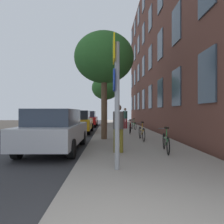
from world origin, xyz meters
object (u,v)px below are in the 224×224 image
object	(u,v)px
bicycle_0	(166,142)
pedestrian_1	(125,117)
traffic_light	(105,106)
bicycle_1	(142,133)
bicycle_2	(130,128)
bicycle_4	(122,123)
bicycle_3	(133,125)
car_2	(88,119)
pedestrian_0	(118,125)
car_0	(56,129)
sign_post	(116,93)
tree_far	(106,88)
car_1	(78,122)
tree_near	(104,58)

from	to	relation	value
bicycle_0	pedestrian_1	size ratio (longest dim) A/B	0.95
traffic_light	bicycle_1	bearing A→B (deg)	-82.67
bicycle_2	bicycle_4	world-z (taller)	bicycle_4
bicycle_3	car_2	size ratio (longest dim) A/B	0.41
pedestrian_0	pedestrian_1	size ratio (longest dim) A/B	0.95
pedestrian_0	car_0	size ratio (longest dim) A/B	0.38
bicycle_0	bicycle_1	xyz separation A→B (m)	(-0.33, 3.00, 0.02)
sign_post	tree_far	size ratio (longest dim) A/B	0.56
bicycle_1	bicycle_3	world-z (taller)	bicycle_1
tree_far	car_0	distance (m)	16.60
pedestrian_0	car_1	size ratio (longest dim) A/B	0.40
sign_post	bicycle_3	xyz separation A→B (m)	(1.87, 11.05, -1.52)
sign_post	car_0	bearing A→B (deg)	127.61
tree_far	bicycle_0	world-z (taller)	tree_far
bicycle_2	pedestrian_1	distance (m)	4.04
tree_far	bicycle_2	size ratio (longest dim) A/B	3.39
pedestrian_1	car_1	world-z (taller)	pedestrian_1
bicycle_0	car_1	bearing A→B (deg)	119.65
tree_far	car_2	distance (m)	5.32
tree_far	car_0	xyz separation A→B (m)	(-1.78, -16.11, -3.59)
bicycle_3	bicycle_4	bearing A→B (deg)	102.78
bicycle_1	car_2	bearing A→B (deg)	109.88
traffic_light	pedestrian_1	world-z (taller)	traffic_light
traffic_light	tree_near	bearing A→B (deg)	-89.18
sign_post	tree_near	size ratio (longest dim) A/B	0.58
pedestrian_1	pedestrian_0	bearing A→B (deg)	-96.37
traffic_light	bicycle_4	bearing A→B (deg)	-76.54
tree_near	car_2	size ratio (longest dim) A/B	1.42
traffic_light	tree_far	xyz separation A→B (m)	(0.17, -2.65, 2.08)
tree_near	tree_far	size ratio (longest dim) A/B	0.96
tree_far	pedestrian_0	xyz separation A→B (m)	(0.62, -17.02, -3.37)
bicycle_1	traffic_light	bearing A→B (deg)	97.33
pedestrian_1	bicycle_4	bearing A→B (deg)	92.45
bicycle_3	car_2	distance (m)	6.16
car_0	bicycle_2	bearing A→B (deg)	55.60
tree_far	bicycle_1	size ratio (longest dim) A/B	3.41
traffic_light	car_0	distance (m)	18.89
tree_near	car_1	xyz separation A→B (m)	(-1.95, 3.93, -3.48)
traffic_light	tree_near	xyz separation A→B (m)	(0.23, -16.22, 1.97)
tree_near	bicycle_3	distance (m)	7.16
bicycle_1	bicycle_3	xyz separation A→B (m)	(0.37, 6.00, -0.01)
tree_far	bicycle_4	bearing A→B (deg)	-71.58
pedestrian_1	bicycle_1	bearing A→B (deg)	-88.14
bicycle_1	car_2	size ratio (longest dim) A/B	0.43
tree_near	sign_post	bearing A→B (deg)	-85.83
bicycle_3	bicycle_4	size ratio (longest dim) A/B	0.97
tree_near	pedestrian_1	xyz separation A→B (m)	(1.68, 6.58, -3.20)
sign_post	car_2	xyz separation A→B (m)	(-2.30, 15.56, -1.15)
bicycle_2	sign_post	bearing A→B (deg)	-98.96
traffic_light	bicycle_3	bearing A→B (deg)	-76.73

